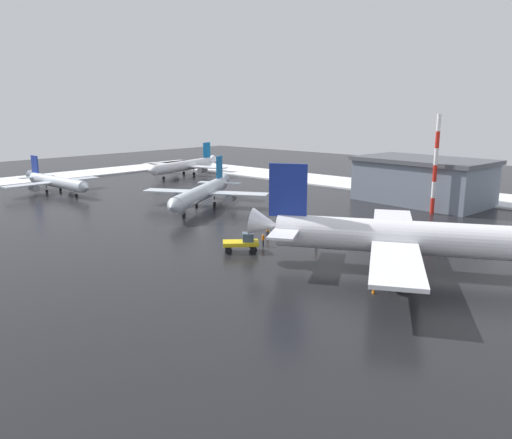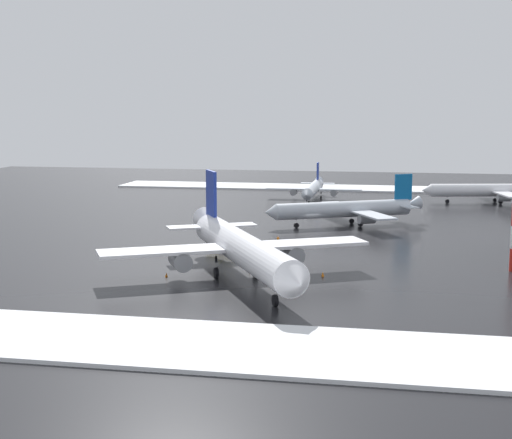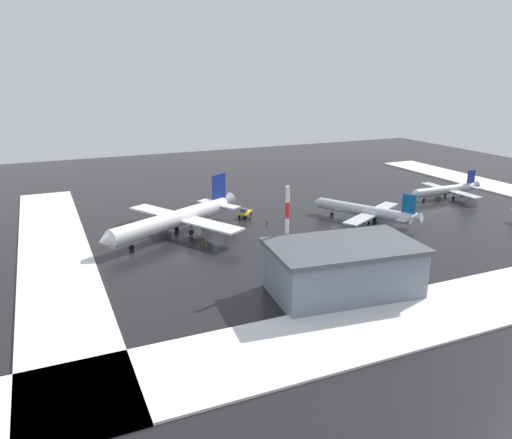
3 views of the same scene
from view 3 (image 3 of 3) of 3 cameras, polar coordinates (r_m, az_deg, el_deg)
The scene contains 15 objects.
ground_plane at distance 129.04m, azimuth 9.10°, elevation 0.07°, with size 240.00×240.00×0.00m, color black.
snow_bank_far at distance 93.82m, azimuth 25.93°, elevation -7.88°, with size 152.00×16.00×0.38m, color white.
snow_bank_left at distance 109.60m, azimuth -21.95°, elevation -3.92°, with size 14.00×116.00×0.38m, color white.
airplane_far_rear at distance 115.16m, azimuth -9.17°, elevation 0.07°, with size 37.01×31.57×11.95m.
airplane_foreground_jet at distance 127.08m, azimuth 12.42°, elevation 0.97°, with size 22.99×26.93×8.73m.
airplane_parked_starboard at distance 157.88m, azimuth 20.91°, elevation 3.19°, with size 25.80×21.33×7.68m.
pushback_tug at distance 128.75m, azimuth -1.30°, elevation 0.83°, with size 4.75×4.86×2.50m.
ground_crew_beside_wing at distance 125.39m, azimuth -0.70°, elevation 0.25°, with size 0.36×0.36×1.71m.
ground_crew_near_tug at distance 119.61m, azimuth -2.49°, elevation -0.59°, with size 0.36×0.36×1.71m.
ground_crew_mid_apron at distance 122.85m, azimuth 1.25°, elevation -0.10°, with size 0.36×0.36×1.71m.
antenna_mast at distance 88.78m, azimuth 3.55°, elevation -1.62°, with size 0.70×0.70×17.32m.
cargo_hangar at distance 85.83m, azimuth 9.92°, elevation -5.52°, with size 26.47×17.61×8.80m.
traffic_cone_near_nose at distance 124.90m, azimuth -10.19°, elevation -0.42°, with size 0.36×0.36×0.55m, color orange.
traffic_cone_mid_line at distance 117.60m, azimuth -6.69°, elevation -1.35°, with size 0.36×0.36×0.55m, color orange.
traffic_cone_wingtip_side at distance 108.88m, azimuth -5.71°, elevation -2.82°, with size 0.36×0.36×0.55m, color orange.
Camera 3 is at (-68.03, -103.35, 36.63)m, focal length 35.00 mm.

